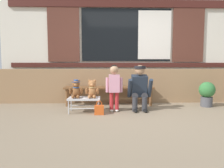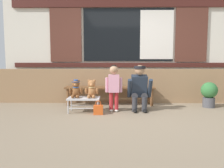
% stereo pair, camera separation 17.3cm
% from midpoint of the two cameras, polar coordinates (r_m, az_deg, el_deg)
% --- Properties ---
extents(ground_plane, '(60.00, 60.00, 0.00)m').
position_cam_midpoint_polar(ground_plane, '(3.98, 5.15, -8.68)').
color(ground_plane, '#84725B').
extents(brick_low_wall, '(6.59, 0.25, 0.85)m').
position_cam_midpoint_polar(brick_low_wall, '(5.30, 3.39, -0.44)').
color(brick_low_wall, '#997551').
rests_on(brick_low_wall, ground).
extents(shop_facade, '(6.72, 0.26, 3.26)m').
position_cam_midpoint_polar(shop_facade, '(5.83, 3.05, 12.11)').
color(shop_facade, silver).
rests_on(shop_facade, ground).
extents(wooden_bench_long, '(2.10, 0.40, 0.44)m').
position_cam_midpoint_polar(wooden_bench_long, '(4.93, -1.82, -1.50)').
color(wooden_bench_long, brown).
rests_on(wooden_bench_long, ground).
extents(small_display_bench, '(0.64, 0.36, 0.30)m').
position_cam_midpoint_polar(small_display_bench, '(4.23, -8.80, -4.17)').
color(small_display_bench, silver).
rests_on(small_display_bench, ground).
extents(teddy_bear_with_hat, '(0.28, 0.27, 0.36)m').
position_cam_midpoint_polar(teddy_bear_with_hat, '(4.23, -10.99, -1.39)').
color(teddy_bear_with_hat, brown).
rests_on(teddy_bear_with_hat, small_display_bench).
extents(teddy_bear_plain, '(0.28, 0.26, 0.36)m').
position_cam_midpoint_polar(teddy_bear_plain, '(4.19, -6.67, -1.51)').
color(teddy_bear_plain, '#A86B3D').
rests_on(teddy_bear_plain, small_display_bench).
extents(child_standing, '(0.35, 0.18, 0.96)m').
position_cam_midpoint_polar(child_standing, '(4.21, -0.56, 0.32)').
color(child_standing, '#B7282D').
rests_on(child_standing, ground).
extents(adult_crouching, '(0.50, 0.49, 0.95)m').
position_cam_midpoint_polar(adult_crouching, '(4.35, 6.52, -1.04)').
color(adult_crouching, '#333338').
rests_on(adult_crouching, ground).
extents(handbag_on_ground, '(0.18, 0.11, 0.27)m').
position_cam_midpoint_polar(handbag_on_ground, '(4.05, -4.77, -7.03)').
color(handbag_on_ground, '#DB561E').
rests_on(handbag_on_ground, ground).
extents(potted_plant, '(0.36, 0.36, 0.57)m').
position_cam_midpoint_polar(potted_plant, '(5.18, 23.76, -2.18)').
color(potted_plant, '#4C4C51').
rests_on(potted_plant, ground).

